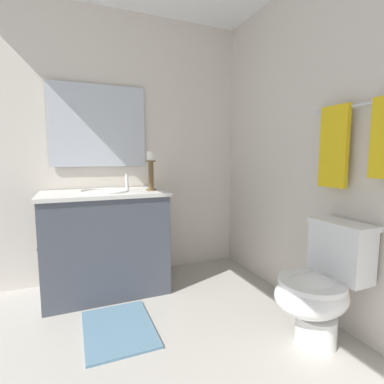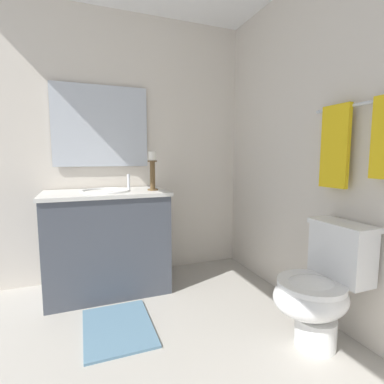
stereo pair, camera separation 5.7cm
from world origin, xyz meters
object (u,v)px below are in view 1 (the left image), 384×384
sink_basin (104,196)px  towel_bar (365,104)px  bath_mat (119,329)px  mirror (98,126)px  vanity_cabinet (106,242)px  toilet (320,286)px  candle_holder_tall (151,170)px  towel_near_vanity (334,147)px

sink_basin → towel_bar: size_ratio=0.55×
bath_mat → towel_bar: bearing=64.0°
mirror → sink_basin: bearing=0.2°
vanity_cabinet → mirror: bearing=180.0°
toilet → vanity_cabinet: bearing=-138.0°
bath_mat → candle_holder_tall: bearing=145.7°
towel_near_vanity → towel_bar: bearing=5.7°
towel_bar → bath_mat: size_ratio=1.21×
candle_holder_tall → towel_bar: size_ratio=0.46×
mirror → candle_holder_tall: size_ratio=2.50×
mirror → towel_bar: (1.56, 1.34, 0.03)m
sink_basin → bath_mat: sink_basin is taller
sink_basin → bath_mat: size_ratio=0.67×
towel_bar → mirror: bearing=-139.4°
sink_basin → toilet: (1.24, 1.11, -0.45)m
candle_holder_tall → toilet: (1.17, 0.73, -0.67)m
mirror → towel_near_vanity: size_ratio=1.60×
sink_basin → mirror: size_ratio=0.48×
vanity_cabinet → sink_basin: size_ratio=2.51×
candle_holder_tall → bath_mat: candle_holder_tall is taller
candle_holder_tall → toilet: 1.53m
vanity_cabinet → towel_near_vanity: (1.10, 1.32, 0.78)m
sink_basin → vanity_cabinet: bearing=-90.0°
toilet → bath_mat: (-0.61, -1.11, -0.36)m
vanity_cabinet → towel_near_vanity: bearing=50.3°
towel_near_vanity → bath_mat: size_ratio=0.87×
candle_holder_tall → toilet: bearing=31.8°
toilet → bath_mat: bearing=-118.7°
towel_near_vanity → bath_mat: bearing=-109.7°
vanity_cabinet → candle_holder_tall: candle_holder_tall is taller
toilet → towel_near_vanity: (-0.14, 0.20, 0.84)m
towel_bar → towel_near_vanity: 0.30m
candle_holder_tall → toilet: candle_holder_tall is taller
towel_bar → bath_mat: bearing=-116.0°
mirror → toilet: 2.15m
toilet → candle_holder_tall: bearing=-148.2°
vanity_cabinet → towel_bar: towel_bar is taller
sink_basin → mirror: bearing=-179.8°
vanity_cabinet → sink_basin: 0.39m
towel_near_vanity → toilet: bearing=-55.6°
vanity_cabinet → candle_holder_tall: bearing=81.0°
sink_basin → towel_near_vanity: towel_near_vanity is taller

